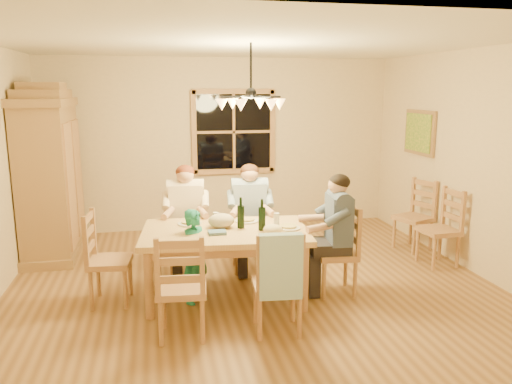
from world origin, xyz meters
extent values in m
plane|color=brown|center=(0.00, 0.00, 0.00)|extent=(5.50, 5.50, 0.00)
cube|color=white|center=(0.00, 0.00, 2.70)|extent=(5.50, 5.00, 0.02)
cube|color=beige|center=(0.00, 2.50, 1.35)|extent=(5.50, 0.02, 2.70)
cube|color=beige|center=(2.75, 0.00, 1.35)|extent=(0.02, 5.00, 2.70)
cube|color=black|center=(0.20, 2.48, 1.55)|extent=(1.20, 0.03, 1.20)
cube|color=#A57749|center=(0.20, 2.46, 1.55)|extent=(1.30, 0.06, 1.30)
cube|color=olive|center=(2.72, 1.20, 1.60)|extent=(0.04, 0.78, 0.64)
cube|color=#1E6B2D|center=(2.69, 1.20, 1.60)|extent=(0.02, 0.68, 0.54)
cylinder|color=black|center=(0.00, 0.00, 2.44)|extent=(0.02, 0.02, 0.53)
sphere|color=black|center=(0.00, 0.00, 2.17)|extent=(0.12, 0.12, 0.12)
cylinder|color=black|center=(0.16, 0.00, 2.13)|extent=(0.34, 0.02, 0.02)
cone|color=#FFB259|center=(0.32, 0.00, 2.05)|extent=(0.13, 0.13, 0.12)
cylinder|color=black|center=(0.08, 0.14, 2.13)|extent=(0.19, 0.31, 0.02)
cone|color=#FFB259|center=(0.16, 0.28, 2.05)|extent=(0.13, 0.13, 0.12)
cylinder|color=black|center=(-0.08, 0.14, 2.13)|extent=(0.19, 0.31, 0.02)
cone|color=#FFB259|center=(-0.16, 0.28, 2.05)|extent=(0.13, 0.13, 0.12)
cylinder|color=black|center=(-0.16, 0.00, 2.13)|extent=(0.34, 0.02, 0.02)
cone|color=#FFB259|center=(-0.32, 0.00, 2.05)|extent=(0.13, 0.13, 0.12)
cylinder|color=black|center=(-0.08, -0.14, 2.13)|extent=(0.19, 0.31, 0.02)
cone|color=#FFB259|center=(-0.16, -0.28, 2.05)|extent=(0.13, 0.13, 0.12)
cylinder|color=black|center=(0.08, -0.14, 2.13)|extent=(0.19, 0.31, 0.02)
cone|color=#FFB259|center=(0.16, -0.28, 2.05)|extent=(0.13, 0.13, 0.12)
cube|color=olive|center=(-2.43, 1.55, 1.00)|extent=(0.60, 1.30, 2.00)
cube|color=olive|center=(-2.43, 1.55, 2.05)|extent=(0.66, 1.40, 0.10)
cube|color=olive|center=(-2.43, 1.55, 2.15)|extent=(0.58, 1.00, 0.12)
cube|color=olive|center=(-2.43, 1.55, 2.25)|extent=(0.52, 0.55, 0.10)
cube|color=#A57749|center=(-2.12, 1.22, 1.00)|extent=(0.03, 0.55, 1.60)
cube|color=#A57749|center=(-2.12, 1.88, 1.00)|extent=(0.03, 0.55, 1.60)
cube|color=olive|center=(-2.43, 1.55, 0.06)|extent=(0.66, 1.40, 0.12)
cube|color=tan|center=(-0.35, -0.37, 0.73)|extent=(1.83, 1.22, 0.06)
cube|color=#A57749|center=(-0.35, -0.37, 0.65)|extent=(1.66, 1.06, 0.10)
cylinder|color=#A57749|center=(-1.16, -0.72, 0.35)|extent=(0.09, 0.09, 0.70)
cylinder|color=#A57749|center=(0.37, -0.87, 0.35)|extent=(0.09, 0.09, 0.70)
cylinder|color=#A57749|center=(-1.07, 0.14, 0.35)|extent=(0.09, 0.09, 0.70)
cylinder|color=#A57749|center=(0.45, -0.01, 0.35)|extent=(0.09, 0.09, 0.70)
cube|color=#A57749|center=(-0.70, 0.49, 0.45)|extent=(0.48, 0.46, 0.06)
cube|color=#A57749|center=(-0.70, 0.49, 0.72)|extent=(0.38, 0.09, 0.54)
cube|color=#A57749|center=(0.06, 0.42, 0.45)|extent=(0.48, 0.46, 0.06)
cube|color=#A57749|center=(0.06, 0.42, 0.72)|extent=(0.38, 0.09, 0.54)
cube|color=#A57749|center=(-0.86, -1.14, 0.45)|extent=(0.48, 0.46, 0.06)
cube|color=#A57749|center=(-0.86, -1.14, 0.72)|extent=(0.38, 0.09, 0.54)
cube|color=#A57749|center=(0.00, -1.22, 0.45)|extent=(0.48, 0.46, 0.06)
cube|color=#A57749|center=(0.00, -1.22, 0.72)|extent=(0.38, 0.09, 0.54)
cube|color=#A57749|center=(-1.55, -0.25, 0.45)|extent=(0.46, 0.48, 0.06)
cube|color=#A57749|center=(-1.55, -0.25, 0.72)|extent=(0.09, 0.38, 0.54)
cube|color=#A57749|center=(0.85, -0.48, 0.45)|extent=(0.46, 0.48, 0.06)
cube|color=#A57749|center=(0.85, -0.48, 0.72)|extent=(0.09, 0.38, 0.54)
cube|color=beige|center=(-0.70, 0.49, 0.84)|extent=(0.42, 0.26, 0.52)
cube|color=#262328|center=(-0.70, 0.49, 0.53)|extent=(0.42, 0.45, 0.14)
sphere|color=tan|center=(-0.70, 0.49, 1.22)|extent=(0.21, 0.21, 0.21)
ellipsoid|color=#592614|center=(-0.70, 0.49, 1.25)|extent=(0.22, 0.22, 0.17)
cube|color=#32548B|center=(0.06, 0.42, 0.84)|extent=(0.42, 0.26, 0.52)
cube|color=#262328|center=(0.06, 0.42, 0.53)|extent=(0.42, 0.45, 0.14)
sphere|color=tan|center=(0.06, 0.42, 1.22)|extent=(0.21, 0.21, 0.21)
ellipsoid|color=#381E11|center=(0.06, 0.42, 1.25)|extent=(0.22, 0.22, 0.17)
cube|color=#44526E|center=(0.85, -0.48, 0.84)|extent=(0.26, 0.42, 0.52)
cube|color=#262328|center=(0.85, -0.48, 0.53)|extent=(0.45, 0.42, 0.14)
sphere|color=tan|center=(0.85, -0.48, 1.22)|extent=(0.21, 0.21, 0.21)
ellipsoid|color=black|center=(0.85, -0.48, 1.25)|extent=(0.22, 0.22, 0.17)
cube|color=#95BACA|center=(-0.02, -1.41, 0.70)|extent=(0.39, 0.14, 0.58)
cylinder|color=black|center=(-0.18, -0.33, 0.93)|extent=(0.08, 0.08, 0.33)
cylinder|color=black|center=(0.03, -0.45, 0.93)|extent=(0.08, 0.08, 0.33)
cylinder|color=white|center=(-0.70, -0.08, 0.77)|extent=(0.26, 0.26, 0.02)
cylinder|color=white|center=(-0.07, -0.09, 0.77)|extent=(0.26, 0.26, 0.02)
cylinder|color=white|center=(0.31, -0.46, 0.77)|extent=(0.26, 0.26, 0.02)
cylinder|color=silver|center=(-0.42, -0.16, 0.83)|extent=(0.06, 0.06, 0.14)
cylinder|color=silver|center=(0.22, -0.32, 0.83)|extent=(0.06, 0.06, 0.14)
ellipsoid|color=beige|center=(0.10, -0.65, 0.82)|extent=(0.20, 0.20, 0.11)
cube|color=slate|center=(-0.45, -0.50, 0.78)|extent=(0.19, 0.16, 0.03)
ellipsoid|color=tan|center=(-0.38, -0.28, 0.84)|extent=(0.28, 0.22, 0.15)
imported|color=#1B7C69|center=(-0.67, -0.40, 0.50)|extent=(0.43, 0.43, 1.00)
cube|color=#A57749|center=(2.45, 0.12, 0.45)|extent=(0.45, 0.47, 0.06)
cube|color=#A57749|center=(2.45, 0.12, 0.72)|extent=(0.07, 0.38, 0.54)
cube|color=#A57749|center=(2.45, 0.75, 0.45)|extent=(0.54, 0.56, 0.06)
cube|color=#A57749|center=(2.45, 0.75, 0.72)|extent=(0.18, 0.37, 0.54)
camera|label=1|loc=(-1.05, -5.40, 2.21)|focal=35.00mm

